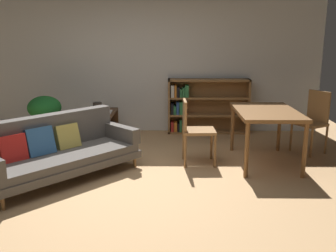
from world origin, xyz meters
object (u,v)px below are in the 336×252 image
object	(u,v)px
fabric_couch	(56,150)
dining_chair_near	(313,118)
open_laptop	(101,111)
dining_table	(266,116)
desk_speaker	(98,110)
media_console	(103,128)
bookshelf	(202,106)
dining_chair_far	(194,128)
potted_floor_plant	(45,114)

from	to	relation	value
fabric_couch	dining_chair_near	bearing A→B (deg)	17.13
open_laptop	dining_table	size ratio (longest dim) A/B	0.33
open_laptop	dining_table	distance (m)	2.81
open_laptop	desk_speaker	size ratio (longest dim) A/B	1.81
fabric_couch	open_laptop	bearing A→B (deg)	80.99
media_console	open_laptop	distance (m)	0.30
dining_table	bookshelf	world-z (taller)	bookshelf
fabric_couch	dining_chair_near	world-z (taller)	dining_chair_near
desk_speaker	media_console	bearing A→B (deg)	83.55
dining_chair_far	dining_table	bearing A→B (deg)	2.15
media_console	bookshelf	bearing A→B (deg)	23.29
desk_speaker	bookshelf	size ratio (longest dim) A/B	0.15
desk_speaker	potted_floor_plant	distance (m)	0.92
fabric_couch	open_laptop	xyz separation A→B (m)	(0.27, 1.71, 0.17)
dining_table	media_console	bearing A→B (deg)	158.15
potted_floor_plant	dining_chair_far	xyz separation A→B (m)	(2.44, -0.90, -0.01)
media_console	dining_chair_near	xyz separation A→B (m)	(3.42, -0.46, 0.29)
potted_floor_plant	bookshelf	bearing A→B (deg)	18.81
potted_floor_plant	dining_chair_far	world-z (taller)	dining_chair_far
media_console	desk_speaker	world-z (taller)	desk_speaker
dining_table	dining_chair_near	bearing A→B (deg)	31.96
desk_speaker	potted_floor_plant	xyz separation A→B (m)	(-0.91, 0.09, -0.10)
open_laptop	potted_floor_plant	size ratio (longest dim) A/B	0.51
fabric_couch	media_console	distance (m)	1.65
media_console	dining_chair_near	distance (m)	3.47
dining_chair_far	fabric_couch	bearing A→B (deg)	-162.90
dining_chair_far	media_console	bearing A→B (deg)	144.99
fabric_couch	media_console	bearing A→B (deg)	79.15
fabric_couch	dining_chair_near	distance (m)	3.91
potted_floor_plant	dining_table	bearing A→B (deg)	-13.88
dining_chair_far	desk_speaker	bearing A→B (deg)	152.43
bookshelf	dining_chair_far	bearing A→B (deg)	-98.13
dining_chair_near	bookshelf	size ratio (longest dim) A/B	0.64
dining_table	potted_floor_plant	bearing A→B (deg)	166.12
media_console	dining_table	size ratio (longest dim) A/B	0.87
desk_speaker	bookshelf	world-z (taller)	bookshelf
desk_speaker	dining_table	xyz separation A→B (m)	(2.57, -0.76, 0.07)
open_laptop	potted_floor_plant	xyz separation A→B (m)	(-0.90, -0.25, -0.00)
fabric_couch	dining_chair_far	bearing A→B (deg)	17.10
dining_chair_far	potted_floor_plant	bearing A→B (deg)	159.84
media_console	bookshelf	size ratio (longest dim) A/B	0.74
media_console	bookshelf	world-z (taller)	bookshelf
open_laptop	media_console	bearing A→B (deg)	-67.38
potted_floor_plant	bookshelf	size ratio (longest dim) A/B	0.55
desk_speaker	dining_chair_near	world-z (taller)	dining_chair_near
fabric_couch	dining_table	xyz separation A→B (m)	(2.85, 0.60, 0.34)
media_console	dining_chair_near	size ratio (longest dim) A/B	1.16
fabric_couch	potted_floor_plant	size ratio (longest dim) A/B	2.41
dining_chair_far	bookshelf	size ratio (longest dim) A/B	0.61
potted_floor_plant	fabric_couch	bearing A→B (deg)	-66.77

